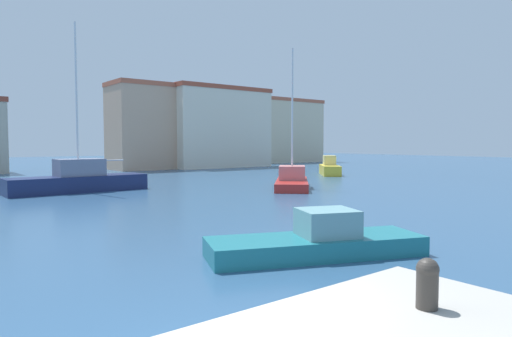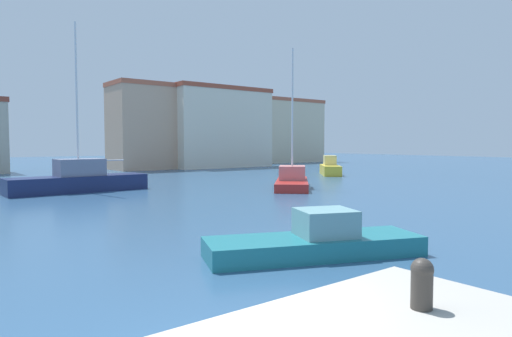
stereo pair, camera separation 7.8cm
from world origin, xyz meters
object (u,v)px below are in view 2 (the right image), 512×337
Objects in this scene: sailboat_navy_mid_harbor at (79,180)px; sailboat_red_center_channel at (292,180)px; motorboat_yellow_far_right at (330,168)px; motorboat_teal_near_pier at (316,241)px; mooring_bollard at (422,281)px.

sailboat_red_center_channel is at bearing -27.90° from sailboat_navy_mid_harbor.
sailboat_navy_mid_harbor is 1.12× the size of sailboat_red_center_channel.
sailboat_navy_mid_harbor is at bearing 152.10° from sailboat_red_center_channel.
motorboat_teal_near_pier is at bearing -137.94° from motorboat_yellow_far_right.
sailboat_navy_mid_harbor reaches higher than sailboat_red_center_channel.
mooring_bollard is 6.74m from motorboat_teal_near_pier.
motorboat_teal_near_pier is at bearing 54.70° from mooring_bollard.
sailboat_navy_mid_harbor reaches higher than motorboat_yellow_far_right.
sailboat_navy_mid_harbor is (3.63, 25.30, -0.65)m from mooring_bollard.
motorboat_yellow_far_right is at bearing 31.68° from sailboat_red_center_channel.
mooring_bollard is 25.56m from sailboat_navy_mid_harbor.
mooring_bollard is at bearing -129.05° from sailboat_red_center_channel.
motorboat_yellow_far_right reaches higher than motorboat_teal_near_pier.
sailboat_red_center_channel reaches higher than motorboat_teal_near_pier.
sailboat_red_center_channel is at bearing 50.95° from mooring_bollard.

